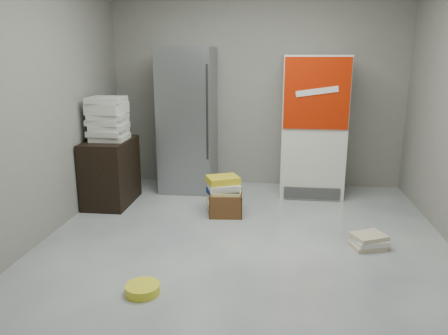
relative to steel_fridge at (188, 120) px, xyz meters
name	(u,v)px	position (x,y,z in m)	size (l,w,h in m)	color
ground	(241,261)	(0.90, -2.13, -0.95)	(5.00, 5.00, 0.00)	beige
room_shell	(243,55)	(0.90, -2.13, 0.85)	(4.04, 5.04, 2.82)	gray
steel_fridge	(188,120)	(0.00, 0.00, 0.00)	(0.70, 0.72, 1.90)	gray
coke_cooler	(313,126)	(1.65, -0.01, -0.05)	(0.80, 0.73, 1.80)	silver
wood_shelf	(111,172)	(-0.83, -0.73, -0.55)	(0.50, 0.80, 0.80)	black
supply_box_stack	(108,119)	(-0.82, -0.73, 0.11)	(0.44, 0.44, 0.52)	silver
phonebook_stack_main	(224,195)	(0.59, -0.91, -0.73)	(0.44, 0.41, 0.44)	olive
phonebook_stack_side	(368,241)	(2.09, -1.71, -0.88)	(0.38, 0.34, 0.14)	beige
cardboard_box	(226,204)	(0.63, -0.96, -0.83)	(0.40, 0.40, 0.30)	gold
bucket_lid	(143,289)	(0.19, -2.77, -0.91)	(0.27, 0.27, 0.07)	yellow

